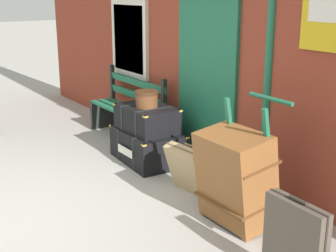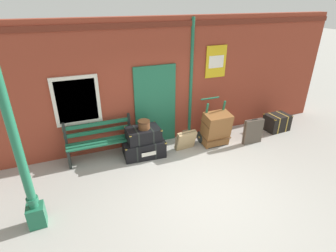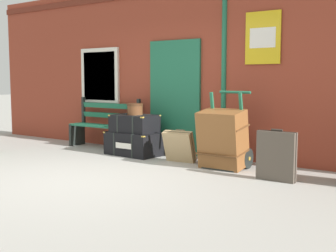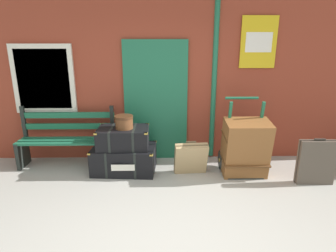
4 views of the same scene
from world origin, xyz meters
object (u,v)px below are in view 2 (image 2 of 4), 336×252
object	(u,v)px
platform_bench	(100,141)
large_brown_trunk	(216,129)
round_hatbox	(144,124)
corner_trunk	(277,122)
steamer_trunk_base	(144,147)
steamer_trunk_middle	(143,134)
suitcase_beige	(253,131)
porters_trolley	(212,133)
lamp_post	(24,171)
suitcase_tan	(186,140)

from	to	relation	value
platform_bench	large_brown_trunk	xyz separation A→B (m)	(2.93, -0.48, 0.02)
round_hatbox	large_brown_trunk	xyz separation A→B (m)	(1.90, -0.18, -0.39)
platform_bench	corner_trunk	size ratio (longest dim) A/B	2.26
steamer_trunk_base	round_hatbox	size ratio (longest dim) A/B	3.57
steamer_trunk_middle	round_hatbox	world-z (taller)	round_hatbox
platform_bench	round_hatbox	world-z (taller)	platform_bench
round_hatbox	platform_bench	bearing A→B (deg)	163.85
large_brown_trunk	corner_trunk	bearing A→B (deg)	2.57
steamer_trunk_base	round_hatbox	bearing A→B (deg)	-44.09
platform_bench	round_hatbox	distance (m)	1.15
large_brown_trunk	suitcase_beige	distance (m)	1.03
porters_trolley	corner_trunk	size ratio (longest dim) A/B	1.69
corner_trunk	round_hatbox	bearing A→B (deg)	178.78
large_brown_trunk	corner_trunk	world-z (taller)	large_brown_trunk
steamer_trunk_middle	round_hatbox	bearing A→B (deg)	-30.86
lamp_post	suitcase_beige	distance (m)	5.45
platform_bench	porters_trolley	world-z (taller)	porters_trolley
large_brown_trunk	suitcase_beige	world-z (taller)	large_brown_trunk
platform_bench	suitcase_beige	xyz separation A→B (m)	(3.91, -0.77, -0.10)
lamp_post	steamer_trunk_middle	bearing A→B (deg)	32.23
steamer_trunk_middle	suitcase_beige	xyz separation A→B (m)	(2.91, -0.49, -0.24)
steamer_trunk_middle	porters_trolley	bearing A→B (deg)	-0.74
lamp_post	porters_trolley	xyz separation A→B (m)	(4.31, 1.48, -0.86)
porters_trolley	suitcase_beige	distance (m)	1.09
round_hatbox	lamp_post	bearing A→B (deg)	-148.30
steamer_trunk_base	large_brown_trunk	xyz separation A→B (m)	(1.93, -0.21, 0.26)
lamp_post	suitcase_beige	xyz separation A→B (m)	(5.30, 1.02, -0.79)
steamer_trunk_middle	corner_trunk	distance (m)	4.10
lamp_post	steamer_trunk_middle	distance (m)	2.87
steamer_trunk_base	lamp_post	bearing A→B (deg)	-147.62
steamer_trunk_middle	porters_trolley	size ratio (longest dim) A/B	0.68
porters_trolley	suitcase_beige	world-z (taller)	porters_trolley
lamp_post	corner_trunk	bearing A→B (deg)	12.22
suitcase_tan	corner_trunk	xyz separation A→B (m)	(3.01, 0.04, -0.03)
suitcase_beige	corner_trunk	distance (m)	1.24
suitcase_beige	suitcase_tan	size ratio (longest dim) A/B	1.31
lamp_post	large_brown_trunk	world-z (taller)	lamp_post
steamer_trunk_middle	suitcase_beige	size ratio (longest dim) A/B	1.12
steamer_trunk_base	platform_bench	bearing A→B (deg)	164.74
platform_bench	steamer_trunk_middle	distance (m)	1.05
steamer_trunk_middle	porters_trolley	xyz separation A→B (m)	(1.93, -0.02, -0.31)
round_hatbox	corner_trunk	xyz separation A→B (m)	(4.06, -0.09, -0.62)
steamer_trunk_middle	large_brown_trunk	world-z (taller)	large_brown_trunk
suitcase_tan	steamer_trunk_base	bearing A→B (deg)	172.16
lamp_post	steamer_trunk_base	bearing A→B (deg)	32.38
lamp_post	steamer_trunk_middle	xyz separation A→B (m)	(2.38, 1.50, -0.55)
large_brown_trunk	suitcase_tan	size ratio (longest dim) A/B	1.69
suitcase_tan	corner_trunk	distance (m)	3.01
lamp_post	suitcase_tan	size ratio (longest dim) A/B	5.39
platform_bench	suitcase_tan	world-z (taller)	platform_bench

